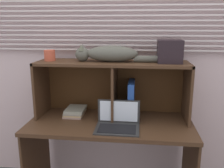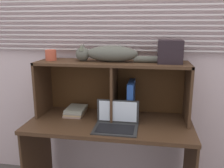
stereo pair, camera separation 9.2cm
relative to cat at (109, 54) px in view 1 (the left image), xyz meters
name	(u,v)px [view 1 (the left image)]	position (x,y,z in m)	size (l,w,h in m)	color
back_panel_with_blinds	(115,50)	(0.02, 0.22, 0.01)	(4.40, 0.08, 2.50)	beige
desk	(110,137)	(0.02, -0.12, -0.68)	(1.32, 0.60, 0.70)	#452C1B
hutch_shelf_unit	(113,79)	(0.03, 0.03, -0.21)	(1.25, 0.34, 0.47)	#452C1B
cat	(109,54)	(0.00, 0.00, 0.00)	(0.70, 0.15, 0.14)	#535348
laptop	(118,123)	(0.09, -0.23, -0.50)	(0.33, 0.24, 0.20)	#2B2B2B
binder_upright	(131,100)	(0.19, 0.00, -0.38)	(0.05, 0.25, 0.31)	#224693
book_stack	(75,112)	(-0.30, 0.00, -0.51)	(0.17, 0.21, 0.06)	#A28374
small_basket	(50,55)	(-0.50, 0.00, -0.02)	(0.09, 0.09, 0.09)	#C04F36
storage_box	(170,51)	(0.48, 0.00, 0.03)	(0.19, 0.18, 0.18)	black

